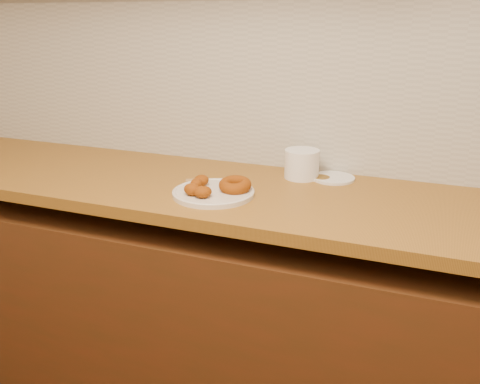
# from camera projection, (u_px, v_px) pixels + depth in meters

# --- Properties ---
(wall_back) EXTENTS (4.00, 0.02, 2.70)m
(wall_back) POSITION_uv_depth(u_px,v_px,m) (375.00, 47.00, 1.71)
(wall_back) COLOR #BFB18E
(wall_back) RESTS_ON ground
(base_cabinet) EXTENTS (3.60, 0.60, 0.77)m
(base_cabinet) POSITION_uv_depth(u_px,v_px,m) (339.00, 340.00, 1.76)
(base_cabinet) COLOR #502510
(base_cabinet) RESTS_ON floor
(butcher_block) EXTENTS (2.30, 0.62, 0.04)m
(butcher_block) POSITION_uv_depth(u_px,v_px,m) (167.00, 184.00, 1.82)
(butcher_block) COLOR #95641F
(butcher_block) RESTS_ON base_cabinet
(backsplash) EXTENTS (3.60, 0.02, 0.60)m
(backsplash) POSITION_uv_depth(u_px,v_px,m) (371.00, 92.00, 1.75)
(backsplash) COLOR beige
(backsplash) RESTS_ON wall_back
(donut_plate) EXTENTS (0.26, 0.26, 0.02)m
(donut_plate) POSITION_uv_depth(u_px,v_px,m) (213.00, 193.00, 1.64)
(donut_plate) COLOR silver
(donut_plate) RESTS_ON butcher_block
(ring_donut) EXTENTS (0.12, 0.13, 0.05)m
(ring_donut) POSITION_uv_depth(u_px,v_px,m) (235.00, 185.00, 1.63)
(ring_donut) COLOR #7B3508
(ring_donut) RESTS_ON donut_plate
(fried_dough_chunks) EXTENTS (0.13, 0.18, 0.04)m
(fried_dough_chunks) POSITION_uv_depth(u_px,v_px,m) (198.00, 187.00, 1.62)
(fried_dough_chunks) COLOR #7B3508
(fried_dough_chunks) RESTS_ON donut_plate
(plastic_tub) EXTENTS (0.13, 0.13, 0.10)m
(plastic_tub) POSITION_uv_depth(u_px,v_px,m) (302.00, 164.00, 1.80)
(plastic_tub) COLOR white
(plastic_tub) RESTS_ON butcher_block
(tub_lid) EXTENTS (0.19, 0.19, 0.01)m
(tub_lid) POSITION_uv_depth(u_px,v_px,m) (333.00, 178.00, 1.80)
(tub_lid) COLOR white
(tub_lid) RESTS_ON butcher_block
(brass_jar_lid) EXTENTS (0.08, 0.08, 0.01)m
(brass_jar_lid) POSITION_uv_depth(u_px,v_px,m) (321.00, 178.00, 1.80)
(brass_jar_lid) COLOR #9E7022
(brass_jar_lid) RESTS_ON butcher_block
(wooden_utensil) EXTENTS (0.18, 0.09, 0.01)m
(wooden_utensil) POSITION_uv_depth(u_px,v_px,m) (213.00, 181.00, 1.75)
(wooden_utensil) COLOR #AC824C
(wooden_utensil) RESTS_ON butcher_block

